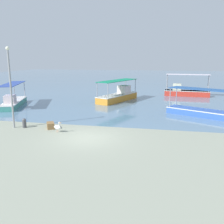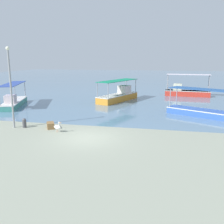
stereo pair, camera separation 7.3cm
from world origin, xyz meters
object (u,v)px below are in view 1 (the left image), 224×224
object	(u,v)px
fishing_boat_near_left	(13,101)
fishing_boat_far_left	(118,95)
mooring_bollard	(24,123)
lamp_post	(10,84)
pelican	(58,127)
cargo_crate	(51,125)
fishing_boat_near_right	(201,111)
fishing_boat_center	(186,91)

from	to	relation	value
fishing_boat_near_left	fishing_boat_far_left	bearing A→B (deg)	29.43
mooring_bollard	lamp_post	bearing A→B (deg)	-167.71
fishing_boat_near_left	lamp_post	xyz separation A→B (m)	(5.02, -7.75, 2.84)
fishing_boat_far_left	pelican	distance (m)	14.36
lamp_post	cargo_crate	distance (m)	4.28
lamp_post	mooring_bollard	size ratio (longest dim) A/B	8.28
pelican	mooring_bollard	world-z (taller)	pelican
fishing_boat_near_left	mooring_bollard	bearing A→B (deg)	-52.56
fishing_boat_far_left	mooring_bollard	world-z (taller)	fishing_boat_far_left
lamp_post	cargo_crate	bearing A→B (deg)	7.47
fishing_boat_near_right	pelican	size ratio (longest dim) A/B	7.80
fishing_boat_near_right	cargo_crate	size ratio (longest dim) A/B	7.40
fishing_boat_near_right	pelican	world-z (taller)	fishing_boat_near_right
fishing_boat_near_left	pelican	world-z (taller)	fishing_boat_near_left
fishing_boat_center	pelican	world-z (taller)	fishing_boat_center
cargo_crate	fishing_boat_far_left	bearing A→B (deg)	78.09
fishing_boat_near_left	cargo_crate	xyz separation A→B (m)	(7.87, -7.37, -0.34)
lamp_post	mooring_bollard	world-z (taller)	lamp_post
fishing_boat_near_right	pelican	bearing A→B (deg)	-145.08
fishing_boat_far_left	pelican	world-z (taller)	fishing_boat_far_left
fishing_boat_near_left	fishing_boat_near_right	world-z (taller)	fishing_boat_near_right
fishing_boat_near_left	fishing_boat_center	bearing A→B (deg)	31.42
fishing_boat_near_left	pelican	distance (m)	12.04
fishing_boat_far_left	fishing_boat_near_left	bearing A→B (deg)	-150.57
fishing_boat_center	fishing_boat_near_right	bearing A→B (deg)	-88.21
fishing_boat_near_right	mooring_bollard	xyz separation A→B (m)	(-13.87, -6.96, -0.10)
fishing_boat_center	lamp_post	distance (m)	24.33
fishing_boat_near_right	pelican	distance (m)	13.23
pelican	fishing_boat_near_right	bearing A→B (deg)	34.92
lamp_post	mooring_bollard	bearing A→B (deg)	12.29
fishing_boat_far_left	mooring_bollard	distance (m)	14.47
fishing_boat_far_left	lamp_post	size ratio (longest dim) A/B	1.16
fishing_boat_near_left	mooring_bollard	world-z (taller)	fishing_boat_near_left
fishing_boat_far_left	cargo_crate	distance (m)	13.71
pelican	cargo_crate	distance (m)	1.26
fishing_boat_near_left	fishing_boat_far_left	size ratio (longest dim) A/B	0.95
fishing_boat_far_left	cargo_crate	size ratio (longest dim) A/B	8.39
fishing_boat_near_left	lamp_post	size ratio (longest dim) A/B	1.11
pelican	fishing_boat_far_left	bearing A→B (deg)	82.46
fishing_boat_near_right	cargo_crate	distance (m)	13.59
pelican	fishing_boat_center	bearing A→B (deg)	62.35
pelican	mooring_bollard	size ratio (longest dim) A/B	1.09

